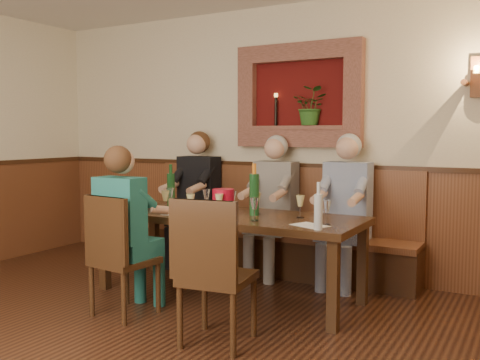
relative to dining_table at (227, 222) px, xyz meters
The scene contains 31 objects.
room_shell 2.21m from the dining_table, 90.00° to the right, with size 6.04×6.04×2.82m.
wainscoting 1.85m from the dining_table, 90.00° to the right, with size 6.02×6.02×1.15m.
wall_niche 1.59m from the dining_table, 77.58° to the left, with size 1.36×0.30×1.06m.
wall_sconce 2.53m from the dining_table, 29.61° to the left, with size 0.25×0.20×0.35m.
dining_table is the anchor object (origin of this frame).
bench 1.01m from the dining_table, 90.00° to the left, with size 3.00×0.45×1.11m.
chair_near_left 1.04m from the dining_table, 119.36° to the right, with size 0.47×0.47×0.98m.
chair_near_right 1.15m from the dining_table, 63.32° to the right, with size 0.51×0.51×1.03m.
person_bench_left 1.25m from the dining_table, 137.84° to the left, with size 0.45×0.55×1.48m.
person_bench_mid 0.84m from the dining_table, 87.81° to the left, with size 0.43×0.52×1.44m.
person_bench_right 1.16m from the dining_table, 46.33° to the left, with size 0.44×0.53×1.46m.
person_chair_front 0.92m from the dining_table, 121.21° to the right, with size 0.39×0.48×1.37m.
spittoon_bucket 0.19m from the dining_table, 133.31° to the right, with size 0.19×0.19×0.22m, color #B50B24.
wine_bottle_green_a 0.37m from the dining_table, ahead, with size 0.10×0.10×0.45m.
wine_bottle_green_b 0.80m from the dining_table, 167.57° to the left, with size 0.09×0.09×0.41m.
water_bottle 1.08m from the dining_table, 19.73° to the right, with size 0.08×0.08×0.35m.
tasting_sheet_a 0.98m from the dining_table, 168.33° to the right, with size 0.28×0.20×0.00m, color white.
tasting_sheet_b 0.13m from the dining_table, 135.95° to the right, with size 0.26×0.18×0.00m, color white.
tasting_sheet_c 0.90m from the dining_table, 14.17° to the right, with size 0.27×0.19×0.00m, color white.
tasting_sheet_d 0.45m from the dining_table, 145.04° to the right, with size 0.24×0.17×0.00m, color white.
wine_glass_0 0.97m from the dining_table, 169.10° to the right, with size 0.08×0.08×0.19m, color #DACF82, non-canonical shape.
wine_glass_1 0.70m from the dining_table, behind, with size 0.08×0.08×0.19m, color white, non-canonical shape.
wine_glass_2 0.61m from the dining_table, 163.72° to the right, with size 0.08×0.08×0.19m, color #DACF82, non-canonical shape.
wine_glass_3 0.38m from the dining_table, 156.80° to the left, with size 0.08×0.08×0.19m, color white, non-canonical shape.
wine_glass_4 0.23m from the dining_table, 87.65° to the right, with size 0.08×0.08×0.19m, color #DACF82, non-canonical shape.
wine_glass_5 0.31m from the dining_table, 27.14° to the left, with size 0.08×0.08×0.19m, color #DACF82, non-canonical shape.
wine_glass_6 0.49m from the dining_table, 30.74° to the right, with size 0.08×0.08×0.19m, color white, non-canonical shape.
wine_glass_7 0.68m from the dining_table, ahead, with size 0.08×0.08×0.19m, color #DACF82, non-canonical shape.
wine_glass_8 0.99m from the dining_table, ahead, with size 0.08×0.08×0.19m, color white, non-canonical shape.
wine_glass_9 0.38m from the dining_table, 126.57° to the right, with size 0.08×0.08×0.19m, color #DACF82, non-canonical shape.
wine_glass_10 0.21m from the dining_table, 96.93° to the left, with size 0.08×0.08×0.19m, color white, non-canonical shape.
Camera 1 is at (2.40, -2.19, 1.46)m, focal length 40.00 mm.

